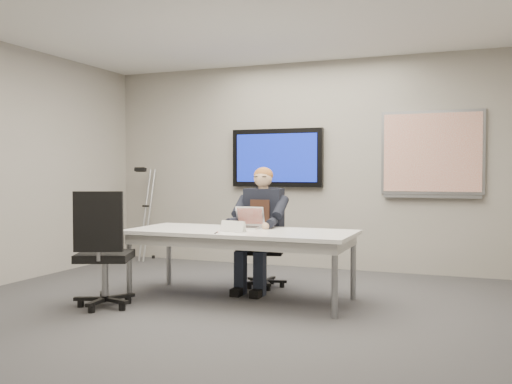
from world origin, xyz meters
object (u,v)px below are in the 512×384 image
(conference_table, at_px, (241,238))
(office_chair_far, at_px, (265,261))
(office_chair_near, at_px, (104,272))
(seated_person, at_px, (258,241))
(laptop, at_px, (247,223))

(conference_table, height_order, office_chair_far, office_chair_far)
(office_chair_far, distance_m, office_chair_near, 1.88)
(office_chair_near, bearing_deg, seated_person, -152.39)
(seated_person, bearing_deg, laptop, -102.12)
(office_chair_far, distance_m, seated_person, 0.35)
(office_chair_far, xyz_separation_m, seated_person, (0.01, -0.24, 0.25))
(office_chair_near, bearing_deg, laptop, -157.22)
(laptop, bearing_deg, conference_table, -86.64)
(office_chair_near, height_order, laptop, office_chair_near)
(conference_table, height_order, office_chair_near, office_chair_near)
(office_chair_far, bearing_deg, laptop, -106.40)
(office_chair_far, relative_size, office_chair_near, 0.84)
(conference_table, height_order, seated_person, seated_person)
(conference_table, relative_size, seated_person, 1.70)
(conference_table, height_order, laptop, laptop)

